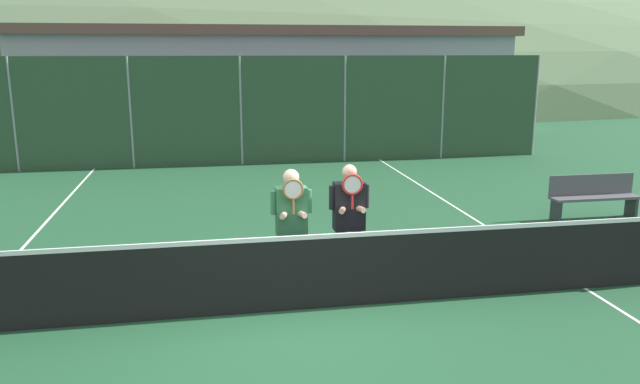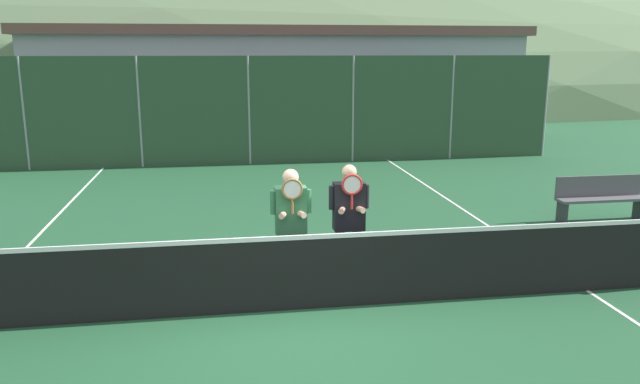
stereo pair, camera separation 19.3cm
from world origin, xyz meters
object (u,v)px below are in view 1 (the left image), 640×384
car_center (391,119)px  car_far_left (80,126)px  bench_courtside (593,195)px  player_center_left (349,217)px  car_left_of_center (238,119)px  player_leftmost (292,221)px

car_center → car_far_left: bearing=179.5°
bench_courtside → car_far_left: bearing=138.3°
car_far_left → player_center_left: bearing=-65.5°
player_center_left → bench_courtside: 6.04m
car_center → bench_courtside: car_center is taller
car_far_left → car_left_of_center: 4.93m
player_leftmost → car_left_of_center: (-0.01, 13.00, -0.05)m
car_center → car_left_of_center: bearing=174.6°
car_left_of_center → car_center: car_left_of_center is taller
car_far_left → bench_courtside: (11.12, -9.91, -0.40)m
player_center_left → car_center: 13.18m
player_center_left → bench_courtside: player_center_left is taller
player_center_left → car_far_left: (-5.71, 12.53, -0.13)m
car_center → bench_courtside: size_ratio=2.64×
player_center_left → car_far_left: 13.77m
car_left_of_center → car_center: bearing=-5.4°
player_leftmost → player_center_left: player_center_left is taller
player_leftmost → car_far_left: bearing=111.3°
player_center_left → car_center: size_ratio=0.37×
player_leftmost → player_center_left: size_ratio=0.99×
car_far_left → player_leftmost: bearing=-68.7°
car_left_of_center → player_center_left: bearing=-86.5°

